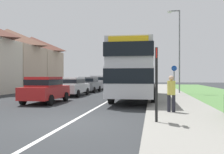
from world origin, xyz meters
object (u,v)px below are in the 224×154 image
at_px(parked_car_red, 45,89).
at_px(parked_car_silver, 99,82).
at_px(double_decker_bus, 135,69).
at_px(parked_car_grey, 89,84).
at_px(street_lamp_mid, 178,46).
at_px(pedestrian_at_stop, 171,92).
at_px(bus_stop_sign, 156,79).
at_px(cycle_route_sign, 174,79).
at_px(parked_car_white, 72,86).

distance_m(parked_car_red, parked_car_silver, 15.23).
xyz_separation_m(double_decker_bus, parked_car_grey, (-5.32, 7.29, -1.27)).
bearing_deg(street_lamp_mid, pedestrian_at_stop, -97.19).
relative_size(parked_car_grey, bus_stop_sign, 1.54).
xyz_separation_m(bus_stop_sign, street_lamp_mid, (2.25, 14.98, 2.88)).
bearing_deg(bus_stop_sign, parked_car_grey, 111.89).
relative_size(parked_car_grey, parked_car_silver, 1.01).
height_order(parked_car_grey, pedestrian_at_stop, pedestrian_at_stop).
distance_m(double_decker_bus, cycle_route_sign, 4.50).
bearing_deg(bus_stop_sign, parked_car_red, 138.24).
distance_m(cycle_route_sign, street_lamp_mid, 3.93).
bearing_deg(double_decker_bus, bus_stop_sign, -81.90).
height_order(double_decker_bus, bus_stop_sign, double_decker_bus).
distance_m(pedestrian_at_stop, street_lamp_mid, 13.13).
bearing_deg(parked_car_white, pedestrian_at_stop, -50.60).
xyz_separation_m(parked_car_white, pedestrian_at_stop, (7.42, -9.03, 0.11)).
distance_m(parked_car_red, parked_car_grey, 10.60).
distance_m(double_decker_bus, parked_car_red, 6.37).
height_order(pedestrian_at_stop, street_lamp_mid, street_lamp_mid).
relative_size(double_decker_bus, parked_car_white, 2.41).
bearing_deg(street_lamp_mid, double_decker_bus, -121.68).
xyz_separation_m(parked_car_white, street_lamp_mid, (9.00, 3.54, 3.55)).
xyz_separation_m(parked_car_grey, bus_stop_sign, (6.63, -16.49, 0.67)).
xyz_separation_m(parked_car_grey, cycle_route_sign, (8.29, -3.99, 0.55)).
xyz_separation_m(double_decker_bus, cycle_route_sign, (2.97, 3.30, -0.72)).
bearing_deg(pedestrian_at_stop, parked_car_red, 154.41).
height_order(parked_car_white, bus_stop_sign, bus_stop_sign).
bearing_deg(parked_car_red, parked_car_white, 91.50).
bearing_deg(parked_car_grey, bus_stop_sign, -68.11).
distance_m(parked_car_white, street_lamp_mid, 10.31).
relative_size(pedestrian_at_stop, street_lamp_mid, 0.22).
bearing_deg(parked_car_grey, double_decker_bus, -53.89).
distance_m(parked_car_silver, bus_stop_sign, 22.14).
relative_size(parked_car_grey, pedestrian_at_stop, 2.40).
bearing_deg(parked_car_grey, street_lamp_mid, -9.66).
height_order(bus_stop_sign, street_lamp_mid, street_lamp_mid).
xyz_separation_m(parked_car_red, cycle_route_sign, (8.27, 6.61, 0.54)).
relative_size(parked_car_red, parked_car_white, 0.88).
relative_size(parked_car_white, bus_stop_sign, 1.73).
height_order(double_decker_bus, parked_car_grey, double_decker_bus).
bearing_deg(double_decker_bus, parked_car_silver, 113.98).
relative_size(parked_car_silver, pedestrian_at_stop, 2.37).
bearing_deg(double_decker_bus, cycle_route_sign, 47.98).
xyz_separation_m(parked_car_white, parked_car_grey, (0.12, 5.05, 0.01)).
height_order(parked_car_red, street_lamp_mid, street_lamp_mid).
distance_m(parked_car_white, bus_stop_sign, 13.30).
distance_m(parked_car_silver, cycle_route_sign, 11.96).
height_order(parked_car_red, bus_stop_sign, bus_stop_sign).
xyz_separation_m(parked_car_white, parked_car_silver, (0.14, 9.68, 0.07)).
distance_m(parked_car_red, bus_stop_sign, 8.88).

